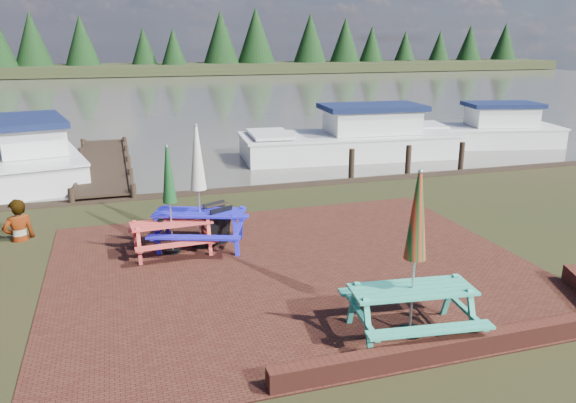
% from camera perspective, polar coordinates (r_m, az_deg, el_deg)
% --- Properties ---
extents(ground, '(120.00, 120.00, 0.00)m').
position_cam_1_polar(ground, '(9.91, 2.39, -9.02)').
color(ground, black).
rests_on(ground, ground).
extents(paving, '(9.00, 7.50, 0.02)m').
position_cam_1_polar(paving, '(10.77, 0.60, -6.81)').
color(paving, '#3B1812').
rests_on(paving, ground).
extents(brick_wall, '(6.21, 1.79, 0.30)m').
position_cam_1_polar(brick_wall, '(8.93, 21.32, -12.13)').
color(brick_wall, '#4C1E16').
rests_on(brick_wall, ground).
extents(water, '(120.00, 60.00, 0.02)m').
position_cam_1_polar(water, '(45.73, -13.59, 10.50)').
color(water, '#46443C').
rests_on(water, ground).
extents(far_treeline, '(120.00, 10.00, 8.10)m').
position_cam_1_polar(far_treeline, '(74.50, -15.44, 14.96)').
color(far_treeline, black).
rests_on(far_treeline, ground).
extents(picnic_table_teal, '(1.96, 1.79, 2.48)m').
position_cam_1_polar(picnic_table_teal, '(8.35, 12.58, -7.86)').
color(picnic_table_teal, teal).
rests_on(picnic_table_teal, ground).
extents(picnic_table_red, '(1.68, 1.52, 2.22)m').
position_cam_1_polar(picnic_table_red, '(11.51, -11.81, -1.56)').
color(picnic_table_red, '#DE4139').
rests_on(picnic_table_red, ground).
extents(picnic_table_blue, '(2.30, 2.18, 2.57)m').
position_cam_1_polar(picnic_table_blue, '(11.71, -8.99, -0.45)').
color(picnic_table_blue, '#1F1BD0').
rests_on(picnic_table_blue, ground).
extents(chalkboard, '(0.59, 0.73, 0.89)m').
position_cam_1_polar(chalkboard, '(11.92, -7.12, -2.31)').
color(chalkboard, black).
rests_on(chalkboard, ground).
extents(jetty, '(1.76, 9.08, 1.00)m').
position_cam_1_polar(jetty, '(20.13, -18.21, 3.64)').
color(jetty, black).
rests_on(jetty, ground).
extents(boat_jetty, '(4.05, 7.96, 2.20)m').
position_cam_1_polar(boat_jetty, '(20.69, -24.65, 4.26)').
color(boat_jetty, silver).
rests_on(boat_jetty, ground).
extents(boat_near, '(8.30, 3.43, 2.19)m').
position_cam_1_polar(boat_near, '(21.74, 6.52, 6.15)').
color(boat_near, silver).
rests_on(boat_near, ground).
extents(boat_far, '(6.76, 3.56, 2.01)m').
position_cam_1_polar(boat_far, '(25.41, 19.48, 6.66)').
color(boat_far, silver).
rests_on(boat_far, ground).
extents(person, '(0.79, 0.66, 1.83)m').
position_cam_1_polar(person, '(13.29, -26.02, 0.13)').
color(person, gray).
rests_on(person, ground).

